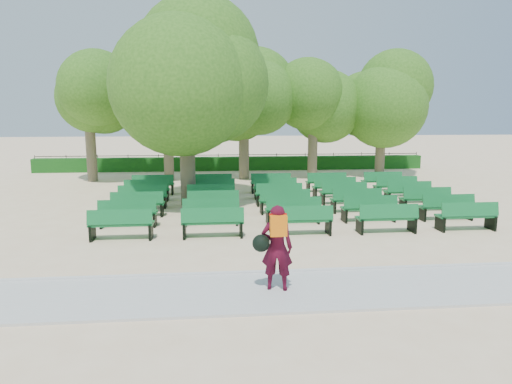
% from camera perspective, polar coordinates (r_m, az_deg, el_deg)
% --- Properties ---
extents(ground, '(120.00, 120.00, 0.00)m').
position_cam_1_polar(ground, '(17.11, -0.65, -3.06)').
color(ground, beige).
extents(paving, '(30.00, 2.20, 0.06)m').
position_cam_1_polar(paving, '(10.07, 3.00, -12.33)').
color(paving, beige).
rests_on(paving, ground).
extents(curb, '(30.00, 0.12, 0.10)m').
position_cam_1_polar(curb, '(11.12, 2.12, -10.01)').
color(curb, silver).
rests_on(curb, ground).
extents(hedge, '(26.00, 0.70, 0.90)m').
position_cam_1_polar(hedge, '(30.83, -2.85, 3.57)').
color(hedge, '#165216').
rests_on(hedge, ground).
extents(fence, '(26.00, 0.10, 1.02)m').
position_cam_1_polar(fence, '(31.28, -2.88, 2.83)').
color(fence, black).
rests_on(fence, ground).
extents(tree_line, '(21.80, 6.80, 7.04)m').
position_cam_1_polar(tree_line, '(26.92, -2.45, 1.69)').
color(tree_line, '#3D741F').
rests_on(tree_line, ground).
extents(bench_array, '(1.96, 0.72, 1.21)m').
position_cam_1_polar(bench_array, '(18.38, 3.25, -1.85)').
color(bench_array, '#136C30').
rests_on(bench_array, ground).
extents(tree_among, '(5.90, 5.90, 7.90)m').
position_cam_1_polar(tree_among, '(19.05, -8.82, 13.93)').
color(tree_among, brown).
rests_on(tree_among, ground).
extents(person, '(0.91, 0.59, 1.86)m').
position_cam_1_polar(person, '(9.79, 2.47, -6.81)').
color(person, '#43091B').
rests_on(person, ground).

